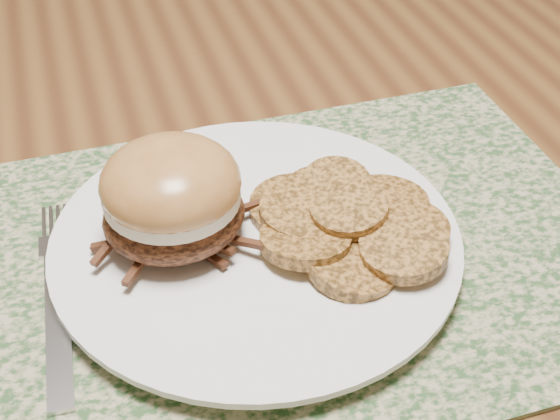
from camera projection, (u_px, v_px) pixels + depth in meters
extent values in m
cylinder|color=brown|center=(435.00, 126.00, 1.37)|extent=(0.06, 0.06, 0.71)
cube|color=#305129|center=(297.00, 252.00, 0.54)|extent=(0.45, 0.33, 0.00)
cylinder|color=white|center=(256.00, 243.00, 0.53)|extent=(0.26, 0.26, 0.02)
ellipsoid|color=black|center=(174.00, 215.00, 0.51)|extent=(0.11, 0.11, 0.04)
cylinder|color=beige|center=(172.00, 194.00, 0.50)|extent=(0.10, 0.10, 0.01)
ellipsoid|color=#AB7038|center=(170.00, 182.00, 0.49)|extent=(0.11, 0.11, 0.05)
cylinder|color=#A26C2F|center=(294.00, 207.00, 0.54)|extent=(0.07, 0.07, 0.01)
cylinder|color=#A26C2F|center=(336.00, 184.00, 0.55)|extent=(0.06, 0.06, 0.02)
cylinder|color=#A26C2F|center=(383.00, 203.00, 0.54)|extent=(0.09, 0.09, 0.02)
cylinder|color=#A26C2F|center=(305.00, 240.00, 0.51)|extent=(0.09, 0.09, 0.02)
cylinder|color=#A26C2F|center=(349.00, 209.00, 0.52)|extent=(0.07, 0.07, 0.02)
cylinder|color=#A26C2F|center=(408.00, 229.00, 0.51)|extent=(0.07, 0.07, 0.01)
cylinder|color=#A26C2F|center=(352.00, 265.00, 0.49)|extent=(0.07, 0.07, 0.02)
cylinder|color=#A26C2F|center=(404.00, 248.00, 0.50)|extent=(0.08, 0.08, 0.02)
cylinder|color=#A26C2F|center=(304.00, 212.00, 0.53)|extent=(0.06, 0.06, 0.01)
cylinder|color=#A26C2F|center=(322.00, 193.00, 0.55)|extent=(0.07, 0.07, 0.02)
cube|color=silver|center=(58.00, 326.00, 0.48)|extent=(0.02, 0.13, 0.00)
cube|color=silver|center=(55.00, 246.00, 0.53)|extent=(0.02, 0.02, 0.00)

